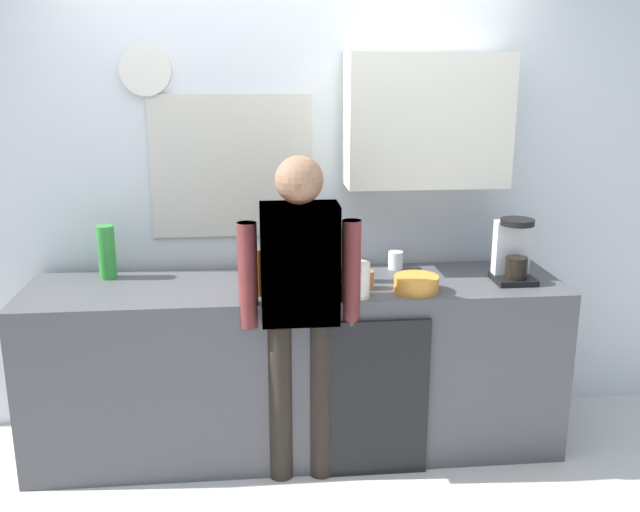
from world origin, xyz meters
name	(u,v)px	position (x,y,z in m)	size (l,w,h in m)	color
ground_plane	(301,474)	(0.00, 0.00, 0.00)	(8.00, 8.00, 0.00)	silver
kitchen_counter	(297,366)	(0.00, 0.30, 0.45)	(2.73, 0.64, 0.91)	#4C4C51
dishwasher_panel	(372,400)	(0.35, -0.03, 0.41)	(0.56, 0.02, 0.82)	black
back_wall_assembly	(306,183)	(0.09, 0.70, 1.36)	(4.33, 0.42, 2.60)	silver
coffee_maker	(513,253)	(1.11, 0.25, 1.05)	(0.20, 0.20, 0.33)	black
bottle_olive_oil	(250,253)	(-0.23, 0.46, 1.03)	(0.06, 0.06, 0.25)	olive
bottle_amber_beer	(261,272)	(-0.18, 0.14, 1.02)	(0.06, 0.06, 0.23)	brown
bottle_clear_soda	(107,252)	(-0.97, 0.50, 1.05)	(0.09, 0.09, 0.28)	#2D8C33
bottle_green_wine	(341,254)	(0.23, 0.31, 1.06)	(0.07, 0.07, 0.30)	#195923
cup_white_mug	(396,260)	(0.56, 0.52, 0.96)	(0.08, 0.08, 0.10)	white
cup_terracotta_mug	(366,280)	(0.34, 0.19, 0.95)	(0.08, 0.08, 0.09)	#B26647
mixing_bowl	(416,284)	(0.58, 0.12, 0.95)	(0.22, 0.22, 0.08)	orange
dish_soap	(289,262)	(-0.03, 0.44, 0.99)	(0.06, 0.06, 0.18)	green
storage_canister	(355,280)	(0.27, 0.06, 0.99)	(0.14, 0.14, 0.17)	silver
person_at_sink	(300,295)	(0.00, 0.00, 0.95)	(0.57, 0.22, 1.60)	black
person_guest	(300,295)	(0.00, 0.00, 0.95)	(0.57, 0.22, 1.60)	brown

